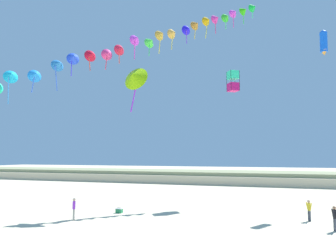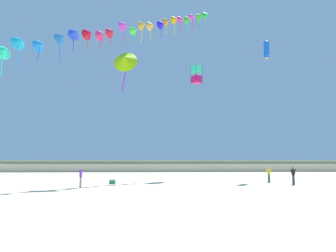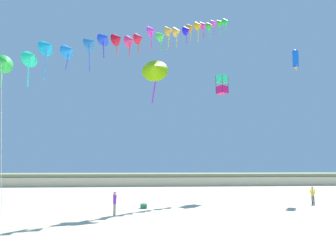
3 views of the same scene
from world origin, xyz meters
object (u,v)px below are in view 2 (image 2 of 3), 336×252
large_kite_mid_trail (196,75)px  beach_cooler (112,182)px  large_kite_high_solo (125,60)px  large_kite_low_lead (266,50)px  person_near_left (293,174)px  person_mid_center (81,176)px  person_near_right (269,173)px

large_kite_mid_trail → beach_cooler: size_ratio=4.00×
large_kite_high_solo → beach_cooler: bearing=-132.7°
large_kite_low_lead → large_kite_high_solo: size_ratio=0.56×
large_kite_mid_trail → large_kite_high_solo: (-8.60, -8.14, -0.86)m
person_near_left → large_kite_mid_trail: 18.12m
large_kite_low_lead → person_near_left: bearing=-100.3°
person_mid_center → large_kite_low_lead: 29.10m
beach_cooler → person_mid_center: bearing=-118.3°
person_near_right → person_mid_center: (-17.88, -5.20, 0.04)m
large_kite_mid_trail → large_kite_high_solo: large_kite_mid_trail is taller
beach_cooler → large_kite_mid_trail: bearing=43.8°
large_kite_low_lead → large_kite_mid_trail: (-9.36, 0.49, -3.37)m
large_kite_high_solo → person_near_left: bearing=-9.0°
person_near_right → large_kite_high_solo: (-14.91, -0.37, 11.72)m
person_mid_center → beach_cooler: 4.46m
person_near_left → large_kite_low_lead: large_kite_low_lead is taller
large_kite_high_solo → beach_cooler: 12.53m
person_mid_center → large_kite_mid_trail: size_ratio=0.75×
person_near_left → beach_cooler: (-16.99, 1.58, -0.77)m
person_near_right → large_kite_high_solo: 18.96m
person_near_left → large_kite_high_solo: large_kite_high_solo is taller
person_near_left → beach_cooler: bearing=174.7°
person_mid_center → beach_cooler: (2.08, 3.86, -0.78)m
person_near_left → person_mid_center: bearing=-173.2°
person_mid_center → large_kite_low_lead: bearing=30.8°
person_near_left → person_near_right: (-1.20, 2.92, -0.03)m
person_mid_center → large_kite_low_lead: (20.93, 12.47, 15.91)m
large_kite_low_lead → large_kite_mid_trail: 9.96m
large_kite_mid_trail → large_kite_high_solo: size_ratio=0.48×
person_near_left → large_kite_low_lead: (1.85, 10.20, 15.92)m
large_kite_mid_trail → beach_cooler: bearing=-136.2°
person_near_right → large_kite_mid_trail: bearing=129.1°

